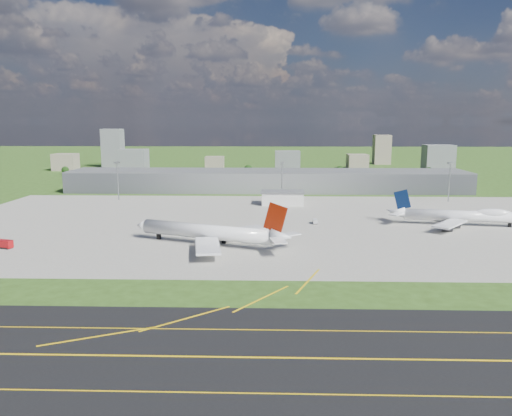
{
  "coord_description": "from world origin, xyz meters",
  "views": [
    {
      "loc": [
        2.23,
        -214.32,
        52.23
      ],
      "look_at": [
        -4.98,
        34.54,
        9.0
      ],
      "focal_mm": 35.0,
      "sensor_mm": 36.0,
      "label": 1
    }
  ],
  "objects_px": {
    "airliner_blue_quad": "(462,216)",
    "van_white_far": "(478,218)",
    "crash_tender": "(5,244)",
    "van_white_near": "(315,221)",
    "airliner_red_twin": "(212,233)",
    "tug_yellow": "(210,235)"
  },
  "relations": [
    {
      "from": "airliner_red_twin",
      "to": "airliner_blue_quad",
      "type": "distance_m",
      "value": 130.36
    },
    {
      "from": "airliner_blue_quad",
      "to": "tug_yellow",
      "type": "bearing_deg",
      "value": -157.35
    },
    {
      "from": "tug_yellow",
      "to": "van_white_near",
      "type": "relative_size",
      "value": 0.73
    },
    {
      "from": "airliner_red_twin",
      "to": "crash_tender",
      "type": "bearing_deg",
      "value": 26.59
    },
    {
      "from": "airliner_blue_quad",
      "to": "van_white_far",
      "type": "height_order",
      "value": "airliner_blue_quad"
    },
    {
      "from": "airliner_red_twin",
      "to": "van_white_near",
      "type": "xyz_separation_m",
      "value": [
        48.2,
        46.78,
        -4.17
      ]
    },
    {
      "from": "van_white_far",
      "to": "crash_tender",
      "type": "bearing_deg",
      "value": -171.13
    },
    {
      "from": "airliner_blue_quad",
      "to": "van_white_near",
      "type": "xyz_separation_m",
      "value": [
        -74.23,
        2.0,
        -3.71
      ]
    },
    {
      "from": "airliner_red_twin",
      "to": "airliner_blue_quad",
      "type": "xyz_separation_m",
      "value": [
        122.43,
        44.78,
        -0.46
      ]
    },
    {
      "from": "crash_tender",
      "to": "van_white_far",
      "type": "relative_size",
      "value": 1.41
    },
    {
      "from": "tug_yellow",
      "to": "van_white_far",
      "type": "relative_size",
      "value": 0.68
    },
    {
      "from": "airliner_blue_quad",
      "to": "tug_yellow",
      "type": "distance_m",
      "value": 128.77
    },
    {
      "from": "van_white_near",
      "to": "van_white_far",
      "type": "distance_m",
      "value": 89.19
    },
    {
      "from": "tug_yellow",
      "to": "crash_tender",
      "type": "bearing_deg",
      "value": 157.6
    },
    {
      "from": "van_white_near",
      "to": "crash_tender",
      "type": "bearing_deg",
      "value": 111.75
    },
    {
      "from": "van_white_far",
      "to": "van_white_near",
      "type": "bearing_deg",
      "value": 179.8
    },
    {
      "from": "airliner_red_twin",
      "to": "van_white_far",
      "type": "distance_m",
      "value": 148.72
    },
    {
      "from": "tug_yellow",
      "to": "airliner_blue_quad",
      "type": "bearing_deg",
      "value": -24.71
    },
    {
      "from": "airliner_blue_quad",
      "to": "van_white_far",
      "type": "xyz_separation_m",
      "value": [
        14.17,
        13.87,
        -3.69
      ]
    },
    {
      "from": "airliner_blue_quad",
      "to": "crash_tender",
      "type": "height_order",
      "value": "airliner_blue_quad"
    },
    {
      "from": "airliner_blue_quad",
      "to": "tug_yellow",
      "type": "xyz_separation_m",
      "value": [
        -125.23,
        -29.69,
        -4.13
      ]
    },
    {
      "from": "airliner_blue_quad",
      "to": "crash_tender",
      "type": "xyz_separation_m",
      "value": [
        -208.13,
        -52.9,
        -3.23
      ]
    }
  ]
}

